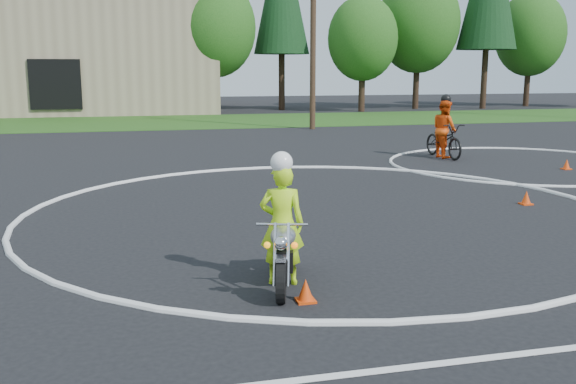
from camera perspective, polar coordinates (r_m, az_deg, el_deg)
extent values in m
plane|color=black|center=(10.57, 7.57, -5.20)|extent=(120.00, 120.00, 0.00)
cube|color=#1E4714|center=(36.75, -8.01, 6.24)|extent=(120.00, 10.00, 0.02)
torus|color=silver|center=(13.32, 2.87, -1.72)|extent=(12.12, 12.12, 0.12)
torus|color=silver|center=(21.24, 19.94, 2.37)|extent=(8.10, 8.10, 0.10)
cylinder|color=black|center=(8.15, -0.61, -7.92)|extent=(0.27, 0.57, 0.57)
cylinder|color=black|center=(9.41, -0.20, -5.34)|extent=(0.27, 0.57, 0.57)
cube|color=black|center=(8.80, -0.37, -5.86)|extent=(0.40, 0.57, 0.28)
ellipsoid|color=#9A9A9E|center=(8.52, -0.44, -3.92)|extent=(0.49, 0.67, 0.26)
cube|color=black|center=(8.98, -0.29, -3.39)|extent=(0.39, 0.61, 0.09)
cylinder|color=silver|center=(8.13, -1.18, -5.54)|extent=(0.13, 0.34, 0.76)
cylinder|color=white|center=(8.12, 0.02, -5.56)|extent=(0.13, 0.34, 0.76)
cube|color=white|center=(8.04, -0.62, -5.94)|extent=(0.18, 0.24, 0.05)
cylinder|color=silver|center=(8.19, -0.53, -2.90)|extent=(0.64, 0.22, 0.03)
sphere|color=silver|center=(7.91, -0.65, -4.59)|extent=(0.17, 0.17, 0.17)
sphere|color=orange|center=(7.95, -1.87, -4.74)|extent=(0.08, 0.08, 0.08)
sphere|color=orange|center=(7.93, 0.59, -4.76)|extent=(0.08, 0.08, 0.08)
cylinder|color=silver|center=(9.18, 0.68, -5.76)|extent=(0.28, 0.74, 0.08)
imported|color=#BCF81A|center=(8.72, -0.55, -2.89)|extent=(0.70, 0.55, 1.67)
sphere|color=white|center=(8.52, -0.57, 2.64)|extent=(0.30, 0.30, 0.30)
imported|color=black|center=(22.02, 13.70, 4.48)|extent=(0.88, 2.23, 1.15)
imported|color=#E6480C|center=(21.99, 13.74, 5.47)|extent=(0.78, 0.97, 1.91)
sphere|color=black|center=(21.92, 13.86, 8.02)|extent=(0.33, 0.33, 0.33)
cone|color=#E6400C|center=(20.61, 23.52, 2.27)|extent=(0.22, 0.22, 0.30)
cube|color=#E6400C|center=(20.62, 23.49, 1.90)|extent=(0.24, 0.24, 0.03)
cone|color=#E6400C|center=(14.92, 20.42, -0.48)|extent=(0.22, 0.22, 0.30)
cube|color=#E6400C|center=(14.94, 20.38, -0.99)|extent=(0.24, 0.24, 0.03)
cone|color=#E6400C|center=(8.23, 1.57, -8.73)|extent=(0.22, 0.22, 0.30)
cube|color=#E6400C|center=(8.28, 1.56, -9.61)|extent=(0.24, 0.24, 0.03)
cube|color=black|center=(41.57, -19.98, 8.98)|extent=(3.00, 0.16, 3.00)
cylinder|color=#382619|center=(43.84, -6.40, 9.12)|extent=(0.44, 0.44, 3.24)
ellipsoid|color=#1E5116|center=(43.90, -6.51, 14.29)|extent=(5.40, 5.40, 6.48)
cylinder|color=#382619|center=(46.71, -0.56, 9.73)|extent=(0.44, 0.44, 3.96)
cylinder|color=#382619|center=(45.30, 6.57, 8.94)|extent=(0.44, 0.44, 2.88)
ellipsoid|color=#1E5116|center=(45.32, 6.67, 13.40)|extent=(4.80, 4.80, 5.76)
cylinder|color=#382619|center=(49.06, 11.31, 9.37)|extent=(0.44, 0.44, 3.60)
ellipsoid|color=#1E5116|center=(49.16, 11.51, 14.50)|extent=(6.00, 6.00, 7.20)
cylinder|color=#382619|center=(50.51, 17.03, 9.56)|extent=(0.44, 0.44, 4.32)
cylinder|color=#382619|center=(54.89, 20.47, 8.85)|extent=(0.44, 0.44, 3.24)
ellipsoid|color=#1E5116|center=(54.94, 20.75, 12.98)|extent=(5.40, 5.40, 6.48)
cylinder|color=#382619|center=(44.50, -11.74, 8.76)|extent=(0.44, 0.44, 2.88)
ellipsoid|color=#1E5116|center=(44.52, -11.92, 13.29)|extent=(4.80, 4.80, 5.76)
cylinder|color=#473321|center=(31.75, 2.25, 14.64)|extent=(0.28, 0.28, 10.00)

